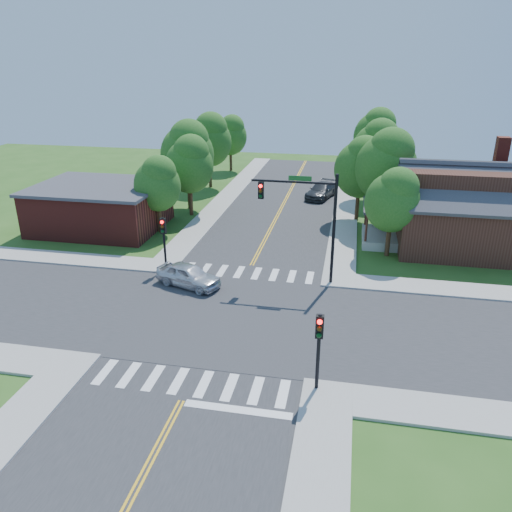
% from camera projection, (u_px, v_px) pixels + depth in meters
% --- Properties ---
extents(ground, '(100.00, 100.00, 0.00)m').
position_uv_depth(ground, '(225.00, 317.00, 28.18)').
color(ground, '#2C561B').
rests_on(ground, ground).
extents(road_ns, '(10.00, 90.00, 0.04)m').
position_uv_depth(road_ns, '(225.00, 317.00, 28.17)').
color(road_ns, '#2D2D30').
rests_on(road_ns, ground).
extents(road_ew, '(90.00, 10.00, 0.04)m').
position_uv_depth(road_ew, '(225.00, 317.00, 28.17)').
color(road_ew, '#2D2D30').
rests_on(road_ew, ground).
extents(intersection_patch, '(10.20, 10.20, 0.06)m').
position_uv_depth(intersection_patch, '(225.00, 317.00, 28.18)').
color(intersection_patch, '#2D2D30').
rests_on(intersection_patch, ground).
extents(sidewalk_ne, '(40.00, 40.00, 0.14)m').
position_uv_depth(sidewalk_ne, '(467.00, 240.00, 39.71)').
color(sidewalk_ne, '#9E9B93').
rests_on(sidewalk_ne, ground).
extents(sidewalk_nw, '(40.00, 40.00, 0.14)m').
position_uv_depth(sidewalk_nw, '(100.00, 217.00, 45.35)').
color(sidewalk_nw, '#9E9B93').
rests_on(sidewalk_nw, ground).
extents(crosswalk_north, '(8.85, 2.00, 0.01)m').
position_uv_depth(crosswalk_north, '(248.00, 273.00, 33.80)').
color(crosswalk_north, white).
rests_on(crosswalk_north, ground).
extents(crosswalk_south, '(8.85, 2.00, 0.01)m').
position_uv_depth(crosswalk_south, '(191.00, 382.00, 22.53)').
color(crosswalk_south, white).
rests_on(crosswalk_south, ground).
extents(centerline, '(0.30, 90.00, 0.01)m').
position_uv_depth(centerline, '(225.00, 317.00, 28.16)').
color(centerline, yellow).
rests_on(centerline, ground).
extents(stop_bar, '(4.60, 0.45, 0.09)m').
position_uv_depth(stop_bar, '(238.00, 410.00, 20.83)').
color(stop_bar, white).
rests_on(stop_bar, ground).
extents(signal_mast_ne, '(5.30, 0.42, 7.20)m').
position_uv_depth(signal_mast_ne, '(307.00, 211.00, 30.73)').
color(signal_mast_ne, black).
rests_on(signal_mast_ne, ground).
extents(signal_pole_se, '(0.34, 0.42, 3.80)m').
position_uv_depth(signal_pole_se, '(319.00, 338.00, 21.07)').
color(signal_pole_se, black).
rests_on(signal_pole_se, ground).
extents(signal_pole_nw, '(0.34, 0.42, 3.80)m').
position_uv_depth(signal_pole_nw, '(164.00, 234.00, 33.24)').
color(signal_pole_nw, black).
rests_on(signal_pole_nw, ground).
extents(house_ne, '(13.05, 8.80, 7.11)m').
position_uv_depth(house_ne, '(468.00, 205.00, 37.17)').
color(house_ne, '#381C13').
rests_on(house_ne, ground).
extents(building_nw, '(10.40, 8.40, 3.73)m').
position_uv_depth(building_nw, '(100.00, 206.00, 42.00)').
color(building_nw, maroon).
rests_on(building_nw, ground).
extents(tree_e_a, '(3.90, 3.70, 6.63)m').
position_uv_depth(tree_e_a, '(394.00, 199.00, 35.12)').
color(tree_e_a, '#382314').
rests_on(tree_e_a, ground).
extents(tree_e_b, '(5.00, 4.75, 8.50)m').
position_uv_depth(tree_e_b, '(387.00, 164.00, 40.34)').
color(tree_e_b, '#382314').
rests_on(tree_e_b, ground).
extents(tree_e_c, '(4.80, 4.56, 8.16)m').
position_uv_depth(tree_e_c, '(377.00, 147.00, 48.63)').
color(tree_e_c, '#382314').
rests_on(tree_e_c, ground).
extents(tree_e_d, '(4.95, 4.70, 8.41)m').
position_uv_depth(tree_e_d, '(377.00, 133.00, 55.98)').
color(tree_e_d, '#382314').
rests_on(tree_e_d, ground).
extents(tree_w_a, '(3.80, 3.61, 6.47)m').
position_uv_depth(tree_w_a, '(158.00, 182.00, 40.02)').
color(tree_w_a, '#382314').
rests_on(tree_w_a, ground).
extents(tree_w_b, '(4.96, 4.71, 8.43)m').
position_uv_depth(tree_w_b, '(188.00, 151.00, 45.90)').
color(tree_w_b, '#382314').
rests_on(tree_w_b, ground).
extents(tree_w_c, '(4.83, 4.58, 8.20)m').
position_uv_depth(tree_w_c, '(210.00, 138.00, 53.55)').
color(tree_w_c, '#382314').
rests_on(tree_w_c, ground).
extents(tree_w_d, '(4.11, 3.90, 6.98)m').
position_uv_depth(tree_w_d, '(231.00, 134.00, 61.70)').
color(tree_w_d, '#382314').
rests_on(tree_w_d, ground).
extents(tree_house, '(4.44, 4.21, 7.54)m').
position_uv_depth(tree_house, '(361.00, 166.00, 42.58)').
color(tree_house, '#382314').
rests_on(tree_house, ground).
extents(tree_bldg, '(4.35, 4.13, 7.39)m').
position_uv_depth(tree_bldg, '(190.00, 163.00, 44.19)').
color(tree_bldg, '#382314').
rests_on(tree_bldg, ground).
extents(car_silver, '(4.42, 5.40, 1.47)m').
position_uv_depth(car_silver, '(188.00, 276.00, 31.67)').
color(car_silver, silver).
rests_on(car_silver, ground).
extents(car_dgrey, '(4.85, 6.24, 1.48)m').
position_uv_depth(car_dgrey, '(321.00, 191.00, 51.14)').
color(car_dgrey, '#323438').
rests_on(car_dgrey, ground).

